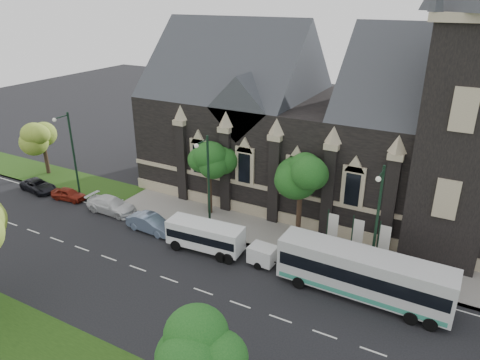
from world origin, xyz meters
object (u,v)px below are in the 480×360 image
Objects in this scene: banner_flag_center at (356,235)px; car_far_red at (68,194)px; tree_walk_right at (304,174)px; banner_flag_left at (331,228)px; tree_walk_far at (45,136)px; tour_coach at (363,274)px; car_far_white at (111,205)px; box_trailer at (263,255)px; sedan at (151,223)px; banner_flag_right at (382,241)px; car_far_black at (38,186)px; street_lamp_near at (377,218)px; shuttle_bus at (205,235)px; tree_walk_left at (212,157)px; street_lamp_mid at (207,181)px; street_lamp_far at (71,151)px.

banner_flag_center is 28.86m from car_far_red.
banner_flag_left is at bearing -29.10° from tree_walk_right.
tree_walk_far is (-31.04, -0.54, -1.20)m from tree_walk_right.
tour_coach reaches higher than car_far_red.
banner_flag_left is 21.03m from car_far_white.
banner_flag_center reaches higher than box_trailer.
sedan is 1.26× the size of car_far_red.
banner_flag_right is at bearing 28.22° from box_trailer.
sedan is at bearing -177.67° from box_trailer.
banner_flag_center is 0.90× the size of car_far_black.
tour_coach is at bearing -85.08° from car_far_black.
tree_walk_right is at bearing 166.40° from banner_flag_right.
sedan is 5.79m from car_far_white.
box_trailer reaches higher than car_far_black.
banner_flag_center is (-1.71, 1.91, -2.73)m from street_lamp_near.
tour_coach is 2.67× the size of car_far_black.
street_lamp_near is 24.89m from car_far_white.
tree_walk_right is at bearing 0.99° from tree_walk_far.
shuttle_bus is at bearing -97.97° from car_far_white.
tree_walk_left reaches higher than banner_flag_right.
car_far_red is (-30.35, 1.38, -1.26)m from tour_coach.
banner_flag_left is (12.08, -1.70, -3.35)m from tree_walk_left.
banner_flag_left is at bearing 152.82° from street_lamp_near.
box_trailer is at bearing -147.32° from banner_flag_center.
car_far_black is at bearing -178.54° from street_lamp_near.
car_far_white reaches higher than car_far_red.
box_trailer is (-8.08, -3.90, -1.48)m from banner_flag_right.
box_trailer is at bearing -17.76° from street_lamp_mid.
street_lamp_near is (6.79, -3.62, -0.71)m from tree_walk_right.
tree_walk_right reaches higher than car_far_black.
box_trailer is (4.99, 0.39, -0.53)m from shuttle_bus.
banner_flag_left is 0.34× the size of tour_coach.
street_lamp_mid reaches higher than tour_coach.
tree_walk_right is at bearing 82.35° from box_trailer.
street_lamp_far is at bearing 168.06° from shuttle_bus.
street_lamp_near is at bearing -48.07° from banner_flag_center.
street_lamp_near is at bearing 6.47° from shuttle_bus.
car_far_white reaches higher than car_far_black.
box_trailer reaches higher than car_far_red.
street_lamp_near reaches higher than shuttle_bus.
banner_flag_center is at bearing 35.13° from box_trailer.
tree_walk_right is 8.05m from banner_flag_right.
shuttle_bus is 1.40× the size of sedan.
sedan is (-17.09, -3.87, -1.62)m from banner_flag_center.
tree_walk_left is at bearing -63.37° from car_far_white.
sedan is (11.19, -1.97, -4.35)m from street_lamp_far.
tree_walk_right reaches higher than tour_coach.
shuttle_bus is at bearing -169.45° from street_lamp_near.
tree_walk_left is 1.91× the size of banner_flag_right.
street_lamp_mid reaches higher than car_far_red.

